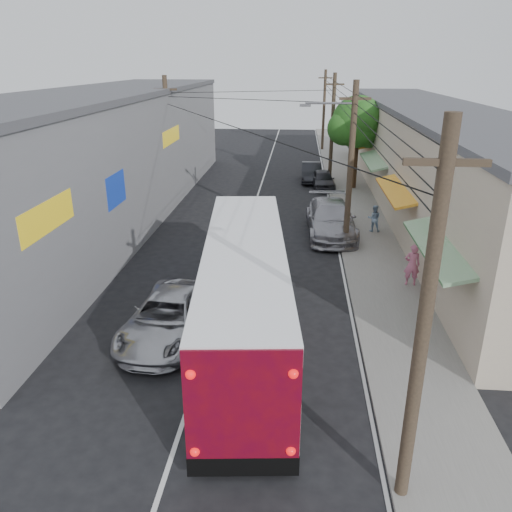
{
  "coord_description": "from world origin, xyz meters",
  "views": [
    {
      "loc": [
        2.79,
        -10.39,
        8.74
      ],
      "look_at": [
        1.23,
        7.82,
        1.59
      ],
      "focal_mm": 35.0,
      "sensor_mm": 36.0,
      "label": 1
    }
  ],
  "objects_px": {
    "jeepney": "(169,317)",
    "pedestrian_near": "(412,265)",
    "parked_car_mid": "(323,179)",
    "parked_car_far": "(311,172)",
    "pedestrian_far": "(374,218)",
    "coach_bus": "(245,292)",
    "parked_suv": "(331,219)"
  },
  "relations": [
    {
      "from": "coach_bus",
      "to": "pedestrian_far",
      "type": "distance_m",
      "value": 13.1
    },
    {
      "from": "coach_bus",
      "to": "parked_suv",
      "type": "bearing_deg",
      "value": 67.65
    },
    {
      "from": "jeepney",
      "to": "parked_car_mid",
      "type": "relative_size",
      "value": 1.36
    },
    {
      "from": "jeepney",
      "to": "parked_car_far",
      "type": "xyz_separation_m",
      "value": [
        5.2,
        24.11,
        -0.03
      ]
    },
    {
      "from": "parked_suv",
      "to": "jeepney",
      "type": "bearing_deg",
      "value": -120.19
    },
    {
      "from": "parked_car_mid",
      "to": "pedestrian_near",
      "type": "distance_m",
      "value": 17.35
    },
    {
      "from": "pedestrian_far",
      "to": "jeepney",
      "type": "bearing_deg",
      "value": 58.44
    },
    {
      "from": "pedestrian_near",
      "to": "parked_car_mid",
      "type": "bearing_deg",
      "value": -78.78
    },
    {
      "from": "pedestrian_near",
      "to": "jeepney",
      "type": "bearing_deg",
      "value": 29.4
    },
    {
      "from": "jeepney",
      "to": "parked_car_far",
      "type": "bearing_deg",
      "value": 82.59
    },
    {
      "from": "jeepney",
      "to": "parked_suv",
      "type": "relative_size",
      "value": 0.87
    },
    {
      "from": "coach_bus",
      "to": "jeepney",
      "type": "xyz_separation_m",
      "value": [
        -2.59,
        0.07,
        -1.05
      ]
    },
    {
      "from": "pedestrian_near",
      "to": "pedestrian_far",
      "type": "distance_m",
      "value": 6.97
    },
    {
      "from": "coach_bus",
      "to": "parked_car_mid",
      "type": "height_order",
      "value": "coach_bus"
    },
    {
      "from": "parked_suv",
      "to": "parked_car_far",
      "type": "distance_m",
      "value": 12.91
    },
    {
      "from": "pedestrian_near",
      "to": "pedestrian_far",
      "type": "relative_size",
      "value": 1.22
    },
    {
      "from": "parked_suv",
      "to": "pedestrian_near",
      "type": "distance_m",
      "value": 7.13
    },
    {
      "from": "parked_car_mid",
      "to": "parked_car_far",
      "type": "bearing_deg",
      "value": 105.2
    },
    {
      "from": "parked_suv",
      "to": "pedestrian_near",
      "type": "relative_size",
      "value": 3.46
    },
    {
      "from": "jeepney",
      "to": "pedestrian_near",
      "type": "xyz_separation_m",
      "value": [
        8.93,
        4.73,
        0.27
      ]
    },
    {
      "from": "parked_car_far",
      "to": "pedestrian_near",
      "type": "xyz_separation_m",
      "value": [
        3.73,
        -19.38,
        0.29
      ]
    },
    {
      "from": "parked_car_mid",
      "to": "pedestrian_far",
      "type": "distance_m",
      "value": 10.43
    },
    {
      "from": "jeepney",
      "to": "parked_car_mid",
      "type": "distance_m",
      "value": 22.64
    },
    {
      "from": "parked_car_mid",
      "to": "pedestrian_near",
      "type": "relative_size",
      "value": 2.21
    },
    {
      "from": "parked_car_mid",
      "to": "pedestrian_near",
      "type": "height_order",
      "value": "pedestrian_near"
    },
    {
      "from": "parked_car_mid",
      "to": "pedestrian_far",
      "type": "bearing_deg",
      "value": -81.17
    },
    {
      "from": "parked_car_mid",
      "to": "parked_car_far",
      "type": "relative_size",
      "value": 0.9
    },
    {
      "from": "pedestrian_far",
      "to": "parked_car_mid",
      "type": "bearing_deg",
      "value": -73.06
    },
    {
      "from": "parked_car_far",
      "to": "pedestrian_far",
      "type": "height_order",
      "value": "pedestrian_far"
    },
    {
      "from": "coach_bus",
      "to": "pedestrian_near",
      "type": "distance_m",
      "value": 7.99
    },
    {
      "from": "jeepney",
      "to": "pedestrian_far",
      "type": "xyz_separation_m",
      "value": [
        8.34,
        11.67,
        0.11
      ]
    },
    {
      "from": "pedestrian_near",
      "to": "pedestrian_far",
      "type": "bearing_deg",
      "value": -83.61
    }
  ]
}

